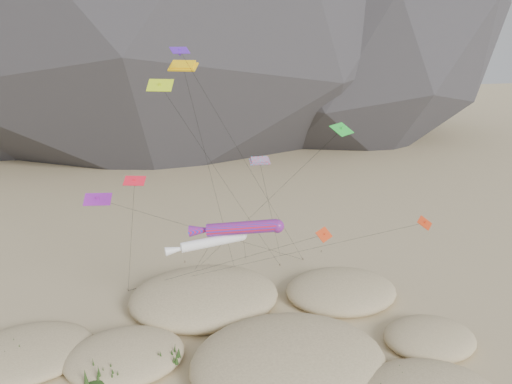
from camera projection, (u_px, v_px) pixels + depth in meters
dunes at (245, 354)px, 45.38m from camera, size 47.60×35.93×4.07m
dune_grass at (256, 359)px, 44.52m from camera, size 41.71×29.04×1.53m
kite_stakes at (234, 266)px, 64.28m from camera, size 26.17×6.05×0.30m
rainbow_tube_kite at (239, 228)px, 44.42m from camera, size 9.81×20.34×13.01m
white_tube_kite at (209, 243)px, 44.51m from camera, size 7.51×16.45×11.53m
orange_parafoil at (184, 69)px, 45.40m from camera, size 8.23×10.91×26.37m
multi_parafoil at (260, 163)px, 46.64m from camera, size 8.37×16.05×17.76m
delta_kites at (253, 168)px, 46.84m from camera, size 32.97×19.15×27.51m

